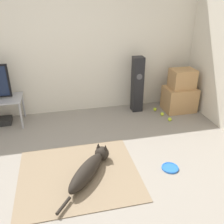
{
  "coord_description": "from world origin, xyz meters",
  "views": [
    {
      "loc": [
        -0.04,
        -2.37,
        2.1
      ],
      "look_at": [
        0.72,
        0.92,
        0.45
      ],
      "focal_mm": 40.0,
      "sensor_mm": 36.0,
      "label": 1
    }
  ],
  "objects_px": {
    "cardboard_box_lower": "(179,99)",
    "tennis_ball_by_boxes": "(170,119)",
    "floor_speaker": "(137,85)",
    "tennis_ball_loose_on_carpet": "(162,114)",
    "cardboard_box_upper": "(182,79)",
    "tennis_ball_near_speaker": "(155,109)",
    "game_console": "(3,121)",
    "frisbee": "(170,168)",
    "dog": "(90,168)"
  },
  "relations": [
    {
      "from": "cardboard_box_lower",
      "to": "tennis_ball_by_boxes",
      "type": "height_order",
      "value": "cardboard_box_lower"
    },
    {
      "from": "floor_speaker",
      "to": "tennis_ball_loose_on_carpet",
      "type": "distance_m",
      "value": 0.71
    },
    {
      "from": "cardboard_box_upper",
      "to": "tennis_ball_near_speaker",
      "type": "xyz_separation_m",
      "value": [
        -0.47,
        0.05,
        -0.6
      ]
    },
    {
      "from": "tennis_ball_loose_on_carpet",
      "to": "game_console",
      "type": "xyz_separation_m",
      "value": [
        -2.83,
        0.35,
        0.01
      ]
    },
    {
      "from": "cardboard_box_upper",
      "to": "game_console",
      "type": "xyz_separation_m",
      "value": [
        -3.25,
        0.17,
        -0.58
      ]
    },
    {
      "from": "tennis_ball_loose_on_carpet",
      "to": "frisbee",
      "type": "bearing_deg",
      "value": -109.33
    },
    {
      "from": "dog",
      "to": "tennis_ball_by_boxes",
      "type": "relative_size",
      "value": 14.57
    },
    {
      "from": "frisbee",
      "to": "tennis_ball_by_boxes",
      "type": "relative_size",
      "value": 3.38
    },
    {
      "from": "cardboard_box_upper",
      "to": "tennis_ball_by_boxes",
      "type": "relative_size",
      "value": 6.6
    },
    {
      "from": "tennis_ball_near_speaker",
      "to": "tennis_ball_loose_on_carpet",
      "type": "distance_m",
      "value": 0.23
    },
    {
      "from": "cardboard_box_lower",
      "to": "floor_speaker",
      "type": "height_order",
      "value": "floor_speaker"
    },
    {
      "from": "tennis_ball_near_speaker",
      "to": "cardboard_box_lower",
      "type": "bearing_deg",
      "value": -7.35
    },
    {
      "from": "tennis_ball_loose_on_carpet",
      "to": "dog",
      "type": "bearing_deg",
      "value": -138.78
    },
    {
      "from": "floor_speaker",
      "to": "tennis_ball_by_boxes",
      "type": "relative_size",
      "value": 15.75
    },
    {
      "from": "floor_speaker",
      "to": "game_console",
      "type": "distance_m",
      "value": 2.49
    },
    {
      "from": "cardboard_box_lower",
      "to": "tennis_ball_loose_on_carpet",
      "type": "height_order",
      "value": "cardboard_box_lower"
    },
    {
      "from": "cardboard_box_upper",
      "to": "game_console",
      "type": "relative_size",
      "value": 1.47
    },
    {
      "from": "frisbee",
      "to": "cardboard_box_upper",
      "type": "bearing_deg",
      "value": 60.3
    },
    {
      "from": "cardboard_box_upper",
      "to": "tennis_ball_by_boxes",
      "type": "bearing_deg",
      "value": -132.66
    },
    {
      "from": "cardboard_box_lower",
      "to": "frisbee",
      "type": "bearing_deg",
      "value": -119.39
    },
    {
      "from": "game_console",
      "to": "cardboard_box_upper",
      "type": "bearing_deg",
      "value": -2.99
    },
    {
      "from": "dog",
      "to": "cardboard_box_upper",
      "type": "height_order",
      "value": "cardboard_box_upper"
    },
    {
      "from": "frisbee",
      "to": "cardboard_box_lower",
      "type": "distance_m",
      "value": 1.89
    },
    {
      "from": "tennis_ball_by_boxes",
      "to": "tennis_ball_loose_on_carpet",
      "type": "distance_m",
      "value": 0.23
    },
    {
      "from": "cardboard_box_lower",
      "to": "game_console",
      "type": "distance_m",
      "value": 3.25
    },
    {
      "from": "floor_speaker",
      "to": "tennis_ball_loose_on_carpet",
      "type": "xyz_separation_m",
      "value": [
        0.39,
        -0.35,
        -0.49
      ]
    },
    {
      "from": "frisbee",
      "to": "tennis_ball_near_speaker",
      "type": "height_order",
      "value": "tennis_ball_near_speaker"
    },
    {
      "from": "frisbee",
      "to": "tennis_ball_by_boxes",
      "type": "distance_m",
      "value": 1.36
    },
    {
      "from": "floor_speaker",
      "to": "tennis_ball_near_speaker",
      "type": "height_order",
      "value": "floor_speaker"
    },
    {
      "from": "tennis_ball_by_boxes",
      "to": "game_console",
      "type": "bearing_deg",
      "value": 168.73
    },
    {
      "from": "tennis_ball_near_speaker",
      "to": "cardboard_box_upper",
      "type": "bearing_deg",
      "value": -6.15
    },
    {
      "from": "dog",
      "to": "floor_speaker",
      "type": "bearing_deg",
      "value": 55.75
    },
    {
      "from": "cardboard_box_lower",
      "to": "cardboard_box_upper",
      "type": "bearing_deg",
      "value": 26.12
    },
    {
      "from": "dog",
      "to": "frisbee",
      "type": "xyz_separation_m",
      "value": [
        1.04,
        -0.1,
        -0.11
      ]
    },
    {
      "from": "cardboard_box_upper",
      "to": "tennis_ball_loose_on_carpet",
      "type": "bearing_deg",
      "value": -157.34
    },
    {
      "from": "cardboard_box_lower",
      "to": "tennis_ball_by_boxes",
      "type": "distance_m",
      "value": 0.57
    },
    {
      "from": "cardboard_box_lower",
      "to": "cardboard_box_upper",
      "type": "height_order",
      "value": "cardboard_box_upper"
    },
    {
      "from": "tennis_ball_by_boxes",
      "to": "floor_speaker",
      "type": "bearing_deg",
      "value": 127.33
    },
    {
      "from": "tennis_ball_by_boxes",
      "to": "tennis_ball_loose_on_carpet",
      "type": "bearing_deg",
      "value": 102.17
    },
    {
      "from": "cardboard_box_lower",
      "to": "tennis_ball_loose_on_carpet",
      "type": "xyz_separation_m",
      "value": [
        -0.41,
        -0.17,
        -0.2
      ]
    },
    {
      "from": "floor_speaker",
      "to": "tennis_ball_near_speaker",
      "type": "bearing_deg",
      "value": -19.65
    },
    {
      "from": "frisbee",
      "to": "game_console",
      "type": "xyz_separation_m",
      "value": [
        -2.32,
        1.81,
        0.03
      ]
    },
    {
      "from": "floor_speaker",
      "to": "game_console",
      "type": "relative_size",
      "value": 3.52
    },
    {
      "from": "frisbee",
      "to": "floor_speaker",
      "type": "relative_size",
      "value": 0.21
    },
    {
      "from": "floor_speaker",
      "to": "tennis_ball_near_speaker",
      "type": "relative_size",
      "value": 15.75
    },
    {
      "from": "cardboard_box_upper",
      "to": "tennis_ball_loose_on_carpet",
      "type": "xyz_separation_m",
      "value": [
        -0.42,
        -0.18,
        -0.6
      ]
    },
    {
      "from": "floor_speaker",
      "to": "tennis_ball_near_speaker",
      "type": "distance_m",
      "value": 0.61
    },
    {
      "from": "dog",
      "to": "game_console",
      "type": "xyz_separation_m",
      "value": [
        -1.28,
        1.71,
        -0.07
      ]
    },
    {
      "from": "frisbee",
      "to": "tennis_ball_loose_on_carpet",
      "type": "relative_size",
      "value": 3.38
    },
    {
      "from": "cardboard_box_upper",
      "to": "dog",
      "type": "bearing_deg",
      "value": -142.1
    }
  ]
}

